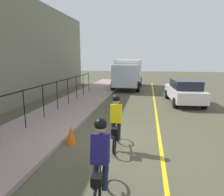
% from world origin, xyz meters
% --- Properties ---
extents(ground_plane, '(80.00, 80.00, 0.00)m').
position_xyz_m(ground_plane, '(0.00, 0.00, 0.00)').
color(ground_plane, '#4C4B36').
extents(lane_line_centre, '(36.00, 0.12, 0.01)m').
position_xyz_m(lane_line_centre, '(0.00, -1.60, 0.00)').
color(lane_line_centre, yellow).
rests_on(lane_line_centre, ground).
extents(sidewalk, '(40.00, 3.20, 0.15)m').
position_xyz_m(sidewalk, '(0.00, 3.40, 0.07)').
color(sidewalk, gray).
rests_on(sidewalk, ground).
extents(iron_fence, '(17.17, 0.04, 1.60)m').
position_xyz_m(iron_fence, '(1.00, 3.80, 1.30)').
color(iron_fence, black).
rests_on(iron_fence, sidewalk).
extents(cyclist_lead, '(1.71, 0.37, 1.83)m').
position_xyz_m(cyclist_lead, '(-0.73, -0.11, 0.91)').
color(cyclist_lead, black).
rests_on(cyclist_lead, ground).
extents(cyclist_follow, '(1.71, 0.37, 1.83)m').
position_xyz_m(cyclist_follow, '(-3.38, -0.20, 0.91)').
color(cyclist_follow, black).
rests_on(cyclist_follow, ground).
extents(patrol_sedan, '(4.53, 2.20, 1.58)m').
position_xyz_m(patrol_sedan, '(6.96, -3.50, 0.82)').
color(patrol_sedan, white).
rests_on(patrol_sedan, ground).
extents(box_truck_background, '(6.72, 2.57, 2.78)m').
position_xyz_m(box_truck_background, '(13.54, 0.85, 1.55)').
color(box_truck_background, white).
rests_on(box_truck_background, ground).
extents(traffic_cone_near, '(0.36, 0.36, 0.65)m').
position_xyz_m(traffic_cone_near, '(-0.63, 1.51, 0.32)').
color(traffic_cone_near, '#F25A0D').
rests_on(traffic_cone_near, ground).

